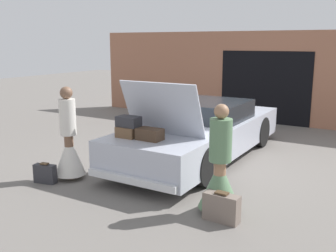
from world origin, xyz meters
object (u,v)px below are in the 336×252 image
(car, at_px, (201,132))
(person_left, at_px, (69,146))
(person_right, at_px, (220,175))
(suitcase_beside_right_person, at_px, (221,207))
(suitcase_beside_left_person, at_px, (45,174))

(car, height_order, person_left, car)
(person_right, distance_m, suitcase_beside_right_person, 0.48)
(person_left, height_order, suitcase_beside_left_person, person_left)
(suitcase_beside_right_person, bearing_deg, suitcase_beside_left_person, -176.58)
(suitcase_beside_left_person, distance_m, suitcase_beside_right_person, 3.32)
(suitcase_beside_right_person, bearing_deg, person_left, 176.11)
(car, xyz_separation_m, suitcase_beside_right_person, (1.63, -2.67, -0.37))
(car, height_order, suitcase_beside_right_person, car)
(person_right, bearing_deg, car, 45.22)
(car, height_order, person_right, car)
(person_left, distance_m, suitcase_beside_left_person, 0.64)
(person_left, distance_m, person_right, 2.95)
(suitcase_beside_left_person, bearing_deg, person_left, 62.40)
(person_left, distance_m, suitcase_beside_right_person, 3.13)
(person_right, distance_m, suitcase_beside_left_person, 3.22)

